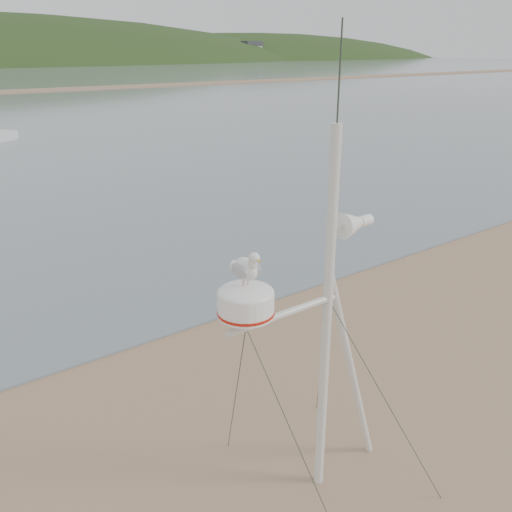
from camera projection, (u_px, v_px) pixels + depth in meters
mast_rig at (322, 398)px, 6.27m from camera, size 2.37×2.53×5.36m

